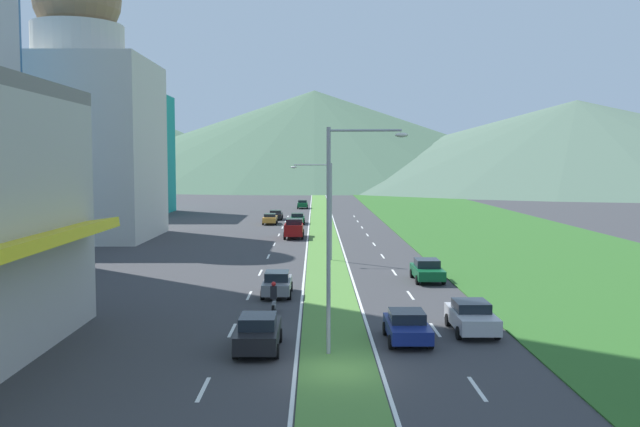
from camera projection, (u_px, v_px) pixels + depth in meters
ground_plane at (338, 372)px, 27.66m from camera, size 600.00×600.00×0.00m
grass_median at (322, 228)px, 87.49m from camera, size 3.20×240.00×0.06m
grass_verge_right at (484, 228)px, 87.64m from camera, size 24.00×240.00×0.06m
lane_dash_left_2 at (203, 389)px, 25.55m from camera, size 0.16×2.80×0.01m
lane_dash_left_3 at (232, 330)px, 34.48m from camera, size 0.16×2.80×0.01m
lane_dash_left_4 at (249, 296)px, 43.41m from camera, size 0.16×2.80×0.01m
lane_dash_left_5 at (260, 273)px, 52.35m from camera, size 0.16×2.80×0.01m
lane_dash_left_6 at (268, 256)px, 61.28m from camera, size 0.16×2.80×0.01m
lane_dash_left_7 at (274, 244)px, 70.21m from camera, size 0.16×2.80×0.01m
lane_dash_left_8 at (279, 235)px, 79.15m from camera, size 0.16×2.80×0.01m
lane_dash_left_9 at (283, 228)px, 88.08m from camera, size 0.16×2.80×0.01m
lane_dash_left_10 at (286, 221)px, 97.01m from camera, size 0.16×2.80×0.01m
lane_dash_left_11 at (288, 216)px, 105.94m from camera, size 0.16×2.80×0.01m
lane_dash_right_2 at (477, 389)px, 25.62m from camera, size 0.16×2.80×0.01m
lane_dash_right_3 at (435, 330)px, 34.56m from camera, size 0.16×2.80×0.01m
lane_dash_right_4 at (410, 295)px, 43.49m from camera, size 0.16×2.80×0.01m
lane_dash_right_5 at (394, 272)px, 52.42m from camera, size 0.16×2.80×0.01m
lane_dash_right_6 at (383, 256)px, 61.35m from camera, size 0.16×2.80×0.01m
lane_dash_right_7 at (374, 244)px, 70.29m from camera, size 0.16×2.80×0.01m
lane_dash_right_8 at (367, 235)px, 79.22m from camera, size 0.16×2.80×0.01m
lane_dash_right_9 at (362, 227)px, 88.15m from camera, size 0.16×2.80×0.01m
lane_dash_right_10 at (358, 221)px, 97.09m from camera, size 0.16×2.80×0.01m
lane_dash_right_11 at (354, 216)px, 106.02m from camera, size 0.16×2.80×0.01m
edge_line_median_left at (309, 228)px, 87.48m from camera, size 0.16×240.00×0.01m
edge_line_median_right at (336, 228)px, 87.50m from camera, size 0.16×240.00×0.01m
domed_building at (80, 123)px, 75.09m from camera, size 15.58×15.58×30.59m
midrise_colored at (117, 154)px, 110.39m from camera, size 15.61×15.61×19.24m
hill_far_left at (43, 128)px, 279.49m from camera, size 207.94×207.94×44.31m
hill_far_center at (314, 137)px, 276.96m from camera, size 215.16×215.16×36.83m
hill_far_right at (576, 143)px, 249.50m from camera, size 229.74×229.74×30.59m
street_lamp_near at (337, 225)px, 29.67m from camera, size 3.46×0.51×9.92m
street_lamp_mid at (326, 203)px, 58.41m from camera, size 3.51×0.39×8.31m
car_0 at (427, 270)px, 48.70m from camera, size 2.02×4.49×1.54m
car_1 at (297, 218)px, 93.33m from camera, size 1.98×4.49×1.47m
car_2 at (277, 283)px, 43.38m from camera, size 1.86×4.41×1.55m
car_3 at (270, 219)px, 92.89m from camera, size 1.91×4.65×1.42m
car_4 at (472, 317)px, 34.02m from camera, size 2.04×4.41×1.55m
car_5 at (258, 332)px, 30.77m from camera, size 1.99×4.40×1.63m
car_6 at (407, 326)px, 32.31m from camera, size 2.01×4.09×1.43m
car_7 at (276, 215)px, 100.14m from camera, size 2.00×4.30×1.39m
car_8 at (303, 204)px, 123.74m from camera, size 1.91×4.15×1.53m
pickup_truck_0 at (294, 229)px, 76.41m from camera, size 2.18×5.40×2.00m
motorcycle_rider at (274, 300)px, 38.23m from camera, size 0.36×2.00×1.80m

